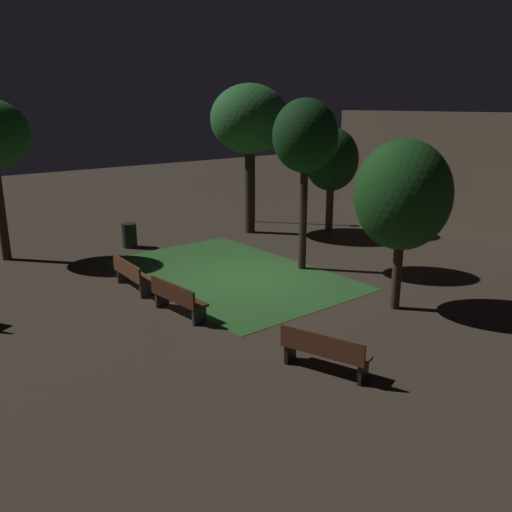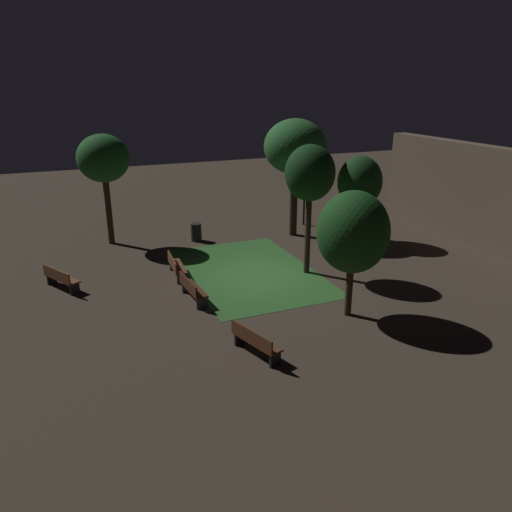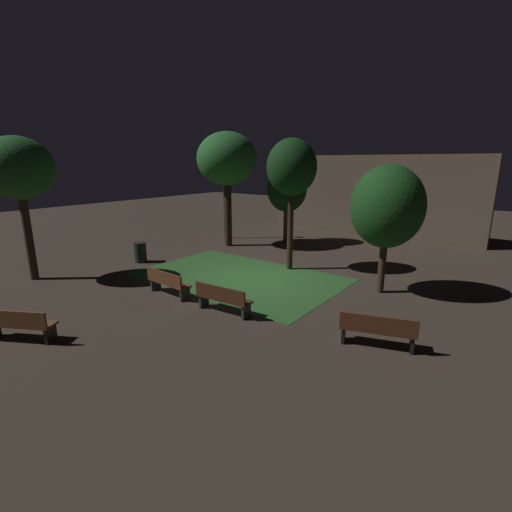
{
  "view_description": "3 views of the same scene",
  "coord_description": "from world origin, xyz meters",
  "px_view_note": "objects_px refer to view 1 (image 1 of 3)",
  "views": [
    {
      "loc": [
        12.31,
        -9.51,
        5.19
      ],
      "look_at": [
        0.25,
        0.28,
        0.73
      ],
      "focal_mm": 37.65,
      "sensor_mm": 36.0,
      "label": 1
    },
    {
      "loc": [
        17.38,
        -7.13,
        7.66
      ],
      "look_at": [
        0.74,
        -0.33,
        1.2
      ],
      "focal_mm": 34.4,
      "sensor_mm": 36.0,
      "label": 2
    },
    {
      "loc": [
        8.25,
        -10.7,
        4.43
      ],
      "look_at": [
        0.45,
        -0.37,
        1.09
      ],
      "focal_mm": 25.81,
      "sensor_mm": 36.0,
      "label": 3
    }
  ],
  "objects_px": {
    "bench_corner": "(132,274)",
    "tree_right_canopy": "(250,121)",
    "trash_bin": "(129,235)",
    "bench_near_trees": "(177,297)",
    "bench_front_right": "(324,351)",
    "tree_back_right": "(305,138)",
    "tree_lawn_side": "(331,160)",
    "lamp_post_plaza_west": "(254,148)",
    "tree_near_wall": "(403,196)"
  },
  "relations": [
    {
      "from": "bench_near_trees",
      "to": "tree_back_right",
      "type": "height_order",
      "value": "tree_back_right"
    },
    {
      "from": "bench_front_right",
      "to": "tree_lawn_side",
      "type": "bearing_deg",
      "value": 133.02
    },
    {
      "from": "bench_near_trees",
      "to": "tree_right_canopy",
      "type": "distance_m",
      "value": 10.07
    },
    {
      "from": "tree_back_right",
      "to": "lamp_post_plaza_west",
      "type": "relative_size",
      "value": 1.09
    },
    {
      "from": "tree_near_wall",
      "to": "trash_bin",
      "type": "distance_m",
      "value": 10.65
    },
    {
      "from": "bench_corner",
      "to": "trash_bin",
      "type": "distance_m",
      "value": 4.85
    },
    {
      "from": "bench_corner",
      "to": "tree_back_right",
      "type": "height_order",
      "value": "tree_back_right"
    },
    {
      "from": "tree_right_canopy",
      "to": "tree_lawn_side",
      "type": "xyz_separation_m",
      "value": [
        2.06,
        2.54,
        -1.55
      ]
    },
    {
      "from": "tree_near_wall",
      "to": "trash_bin",
      "type": "relative_size",
      "value": 4.84
    },
    {
      "from": "lamp_post_plaza_west",
      "to": "tree_right_canopy",
      "type": "bearing_deg",
      "value": -43.31
    },
    {
      "from": "tree_near_wall",
      "to": "tree_lawn_side",
      "type": "distance_m",
      "value": 8.57
    },
    {
      "from": "bench_near_trees",
      "to": "lamp_post_plaza_west",
      "type": "distance_m",
      "value": 11.61
    },
    {
      "from": "tree_lawn_side",
      "to": "trash_bin",
      "type": "height_order",
      "value": "tree_lawn_side"
    },
    {
      "from": "bench_corner",
      "to": "tree_near_wall",
      "type": "bearing_deg",
      "value": 39.7
    },
    {
      "from": "bench_front_right",
      "to": "tree_right_canopy",
      "type": "distance_m",
      "value": 12.81
    },
    {
      "from": "tree_back_right",
      "to": "lamp_post_plaza_west",
      "type": "height_order",
      "value": "tree_back_right"
    },
    {
      "from": "bench_corner",
      "to": "tree_lawn_side",
      "type": "xyz_separation_m",
      "value": [
        -1.39,
        9.6,
        2.48
      ]
    },
    {
      "from": "lamp_post_plaza_west",
      "to": "bench_corner",
      "type": "bearing_deg",
      "value": -59.75
    },
    {
      "from": "lamp_post_plaza_west",
      "to": "bench_front_right",
      "type": "bearing_deg",
      "value": -33.22
    },
    {
      "from": "bench_near_trees",
      "to": "bench_front_right",
      "type": "xyz_separation_m",
      "value": [
        4.42,
        0.7,
        0.0
      ]
    },
    {
      "from": "tree_lawn_side",
      "to": "lamp_post_plaza_west",
      "type": "bearing_deg",
      "value": -162.24
    },
    {
      "from": "tree_right_canopy",
      "to": "lamp_post_plaza_west",
      "type": "height_order",
      "value": "tree_right_canopy"
    },
    {
      "from": "bench_front_right",
      "to": "trash_bin",
      "type": "bearing_deg",
      "value": 172.97
    },
    {
      "from": "bench_front_right",
      "to": "tree_back_right",
      "type": "relative_size",
      "value": 0.35
    },
    {
      "from": "bench_front_right",
      "to": "lamp_post_plaza_west",
      "type": "height_order",
      "value": "lamp_post_plaza_west"
    },
    {
      "from": "tree_right_canopy",
      "to": "bench_front_right",
      "type": "bearing_deg",
      "value": -31.54
    },
    {
      "from": "tree_back_right",
      "to": "bench_corner",
      "type": "bearing_deg",
      "value": -106.95
    },
    {
      "from": "bench_corner",
      "to": "tree_right_canopy",
      "type": "bearing_deg",
      "value": 116.03
    },
    {
      "from": "bench_corner",
      "to": "tree_right_canopy",
      "type": "relative_size",
      "value": 0.31
    },
    {
      "from": "bench_front_right",
      "to": "tree_back_right",
      "type": "bearing_deg",
      "value": 139.72
    },
    {
      "from": "bench_front_right",
      "to": "trash_bin",
      "type": "distance_m",
      "value": 11.38
    },
    {
      "from": "bench_front_right",
      "to": "tree_back_right",
      "type": "distance_m",
      "value": 7.9
    },
    {
      "from": "tree_back_right",
      "to": "bench_near_trees",
      "type": "bearing_deg",
      "value": -80.13
    },
    {
      "from": "tree_back_right",
      "to": "tree_right_canopy",
      "type": "bearing_deg",
      "value": 159.88
    },
    {
      "from": "bench_near_trees",
      "to": "trash_bin",
      "type": "xyz_separation_m",
      "value": [
        -6.88,
        2.09,
        -0.03
      ]
    },
    {
      "from": "tree_back_right",
      "to": "tree_near_wall",
      "type": "xyz_separation_m",
      "value": [
        4.05,
        -0.53,
        -1.19
      ]
    },
    {
      "from": "trash_bin",
      "to": "bench_near_trees",
      "type": "bearing_deg",
      "value": -16.92
    },
    {
      "from": "bench_near_trees",
      "to": "tree_back_right",
      "type": "distance_m",
      "value": 6.44
    },
    {
      "from": "bench_front_right",
      "to": "tree_lawn_side",
      "type": "relative_size",
      "value": 0.44
    },
    {
      "from": "tree_near_wall",
      "to": "lamp_post_plaza_west",
      "type": "distance_m",
      "value": 11.23
    },
    {
      "from": "tree_lawn_side",
      "to": "tree_back_right",
      "type": "bearing_deg",
      "value": -55.84
    },
    {
      "from": "tree_lawn_side",
      "to": "bench_corner",
      "type": "bearing_deg",
      "value": -81.79
    },
    {
      "from": "tree_near_wall",
      "to": "bench_near_trees",
      "type": "bearing_deg",
      "value": -123.88
    },
    {
      "from": "bench_corner",
      "to": "bench_front_right",
      "type": "bearing_deg",
      "value": 5.76
    },
    {
      "from": "bench_corner",
      "to": "tree_right_canopy",
      "type": "xyz_separation_m",
      "value": [
        -3.45,
        7.06,
        4.02
      ]
    },
    {
      "from": "tree_near_wall",
      "to": "tree_lawn_side",
      "type": "height_order",
      "value": "tree_near_wall"
    },
    {
      "from": "bench_near_trees",
      "to": "lamp_post_plaza_west",
      "type": "height_order",
      "value": "lamp_post_plaza_west"
    },
    {
      "from": "bench_near_trees",
      "to": "tree_back_right",
      "type": "bearing_deg",
      "value": 99.87
    },
    {
      "from": "bench_front_right",
      "to": "tree_right_canopy",
      "type": "relative_size",
      "value": 0.31
    },
    {
      "from": "tree_near_wall",
      "to": "tree_lawn_side",
      "type": "bearing_deg",
      "value": 145.02
    }
  ]
}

